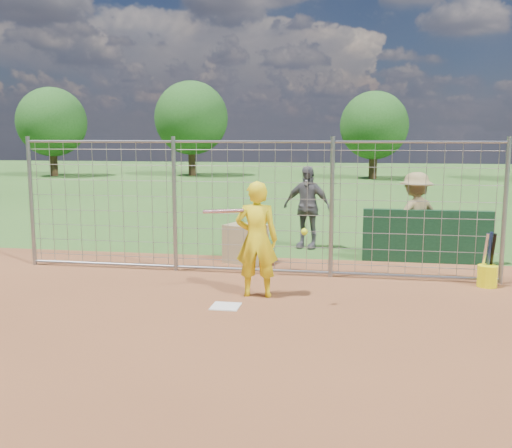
% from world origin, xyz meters
% --- Properties ---
extents(ground, '(100.00, 100.00, 0.00)m').
position_xyz_m(ground, '(0.00, 0.00, 0.00)').
color(ground, '#2D591E').
rests_on(ground, ground).
extents(infield_dirt, '(18.00, 18.00, 0.00)m').
position_xyz_m(infield_dirt, '(0.00, -3.00, 0.01)').
color(infield_dirt, brown).
rests_on(infield_dirt, ground).
extents(home_plate, '(0.43, 0.43, 0.02)m').
position_xyz_m(home_plate, '(0.00, -0.20, 0.01)').
color(home_plate, silver).
rests_on(home_plate, ground).
extents(dugout_wall, '(2.60, 0.20, 1.10)m').
position_xyz_m(dugout_wall, '(3.40, 3.60, 0.55)').
color(dugout_wall, '#11381E').
rests_on(dugout_wall, ground).
extents(batter, '(0.72, 0.50, 1.89)m').
position_xyz_m(batter, '(0.36, 0.49, 0.95)').
color(batter, yellow).
rests_on(batter, ground).
extents(bystander_b, '(1.22, 0.75, 1.94)m').
position_xyz_m(bystander_b, '(0.82, 4.76, 0.97)').
color(bystander_b, '#525256').
rests_on(bystander_b, ground).
extents(bystander_c, '(1.39, 1.19, 1.86)m').
position_xyz_m(bystander_c, '(3.18, 3.85, 0.93)').
color(bystander_c, '#907D4F').
rests_on(bystander_c, ground).
extents(equipment_bin, '(0.95, 0.80, 0.80)m').
position_xyz_m(equipment_bin, '(-0.29, 2.92, 0.40)').
color(equipment_bin, tan).
rests_on(equipment_bin, ground).
extents(equipment_in_play, '(1.68, 0.60, 0.33)m').
position_xyz_m(equipment_in_play, '(0.25, 0.26, 1.36)').
color(equipment_in_play, silver).
rests_on(equipment_in_play, ground).
extents(bucket_with_bats, '(0.34, 0.38, 0.97)m').
position_xyz_m(bucket_with_bats, '(4.22, 1.76, 0.25)').
color(bucket_with_bats, '#FFFB0D').
rests_on(bucket_with_bats, ground).
extents(backstop_fence, '(9.08, 0.08, 2.60)m').
position_xyz_m(backstop_fence, '(0.00, 2.00, 1.26)').
color(backstop_fence, gray).
rests_on(backstop_fence, ground).
extents(tree_line, '(44.66, 6.72, 6.48)m').
position_xyz_m(tree_line, '(3.13, 28.13, 3.71)').
color(tree_line, '#3F2B19').
rests_on(tree_line, ground).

